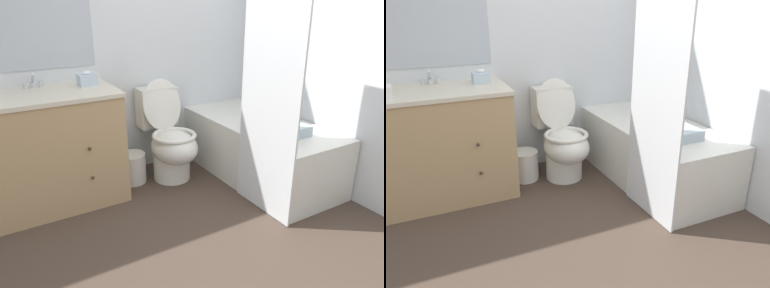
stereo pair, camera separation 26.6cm
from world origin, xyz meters
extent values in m
plane|color=#47382D|center=(0.00, 0.00, 0.00)|extent=(14.00, 14.00, 0.00)
cube|color=silver|center=(0.00, 1.66, 1.25)|extent=(8.00, 0.05, 2.50)
cube|color=#B2BCC6|center=(-0.74, 1.63, 1.45)|extent=(1.00, 0.01, 0.93)
cube|color=silver|center=(1.30, 0.82, 1.25)|extent=(0.05, 2.64, 2.50)
cube|color=tan|center=(-0.74, 1.36, 0.42)|extent=(1.05, 0.57, 0.84)
cube|color=beige|center=(-0.74, 1.36, 0.85)|extent=(1.07, 0.59, 0.03)
cylinder|color=silver|center=(-0.74, 1.36, 0.81)|extent=(0.35, 0.35, 0.10)
sphere|color=#382D23|center=(-0.51, 1.06, 0.50)|extent=(0.02, 0.02, 0.02)
sphere|color=#382D23|center=(-0.51, 1.06, 0.28)|extent=(0.02, 0.02, 0.02)
cylinder|color=silver|center=(-0.74, 1.57, 0.89)|extent=(0.04, 0.04, 0.04)
cylinder|color=silver|center=(-0.74, 1.53, 0.95)|extent=(0.02, 0.11, 0.09)
cylinder|color=silver|center=(-0.80, 1.57, 0.89)|extent=(0.03, 0.03, 0.04)
cylinder|color=silver|center=(-0.69, 1.57, 0.89)|extent=(0.03, 0.03, 0.04)
cylinder|color=silver|center=(0.24, 1.26, 0.11)|extent=(0.32, 0.32, 0.23)
ellipsoid|color=silver|center=(0.24, 1.21, 0.31)|extent=(0.38, 0.47, 0.28)
torus|color=silver|center=(0.24, 1.21, 0.42)|extent=(0.38, 0.38, 0.04)
cube|color=silver|center=(0.24, 1.53, 0.59)|extent=(0.34, 0.18, 0.35)
ellipsoid|color=silver|center=(0.24, 1.42, 0.63)|extent=(0.36, 0.14, 0.44)
cube|color=silver|center=(0.93, 0.91, 0.25)|extent=(0.68, 1.46, 0.51)
cube|color=#A5A7A2|center=(0.93, 0.91, 0.50)|extent=(0.56, 1.34, 0.01)
cube|color=white|center=(0.58, 0.45, 0.95)|extent=(0.01, 0.58, 1.89)
cylinder|color=silver|center=(-0.08, 1.38, 0.13)|extent=(0.24, 0.24, 0.26)
cube|color=silver|center=(-0.37, 1.44, 0.91)|extent=(0.13, 0.11, 0.09)
ellipsoid|color=white|center=(-0.37, 1.44, 0.97)|extent=(0.06, 0.03, 0.03)
cube|color=silver|center=(0.85, 0.55, 0.55)|extent=(0.34, 0.24, 0.08)
camera|label=1|loc=(-1.13, -1.39, 1.50)|focal=35.00mm
camera|label=2|loc=(-0.90, -1.52, 1.50)|focal=35.00mm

